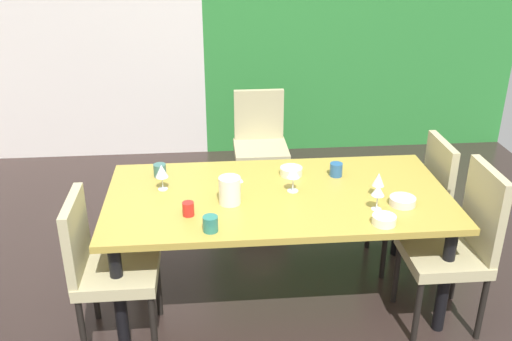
{
  "coord_description": "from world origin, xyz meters",
  "views": [
    {
      "loc": [
        -0.19,
        -2.69,
        2.29
      ],
      "look_at": [
        0.08,
        0.43,
        0.85
      ],
      "focal_mm": 40.0,
      "sensor_mm": 36.0,
      "label": 1
    }
  ],
  "objects_px": {
    "wine_glass_south": "(293,173)",
    "wine_glass_left": "(378,191)",
    "serving_bowl_corner": "(402,201)",
    "cup_front": "(160,170)",
    "serving_bowl_north": "(384,220)",
    "cup_right": "(210,224)",
    "cup_rear": "(336,170)",
    "wine_glass_near_shelf": "(162,171)",
    "serving_bowl_west": "(291,171)",
    "chair_left_near": "(103,262)",
    "wine_glass_east": "(378,180)",
    "chair_right_far": "(418,195)",
    "pitcher_near_window": "(230,190)",
    "chair_right_near": "(459,241)",
    "dining_table": "(278,204)",
    "cup_center": "(188,209)",
    "chair_head_far": "(260,140)"
  },
  "relations": [
    {
      "from": "chair_right_far",
      "to": "serving_bowl_corner",
      "type": "xyz_separation_m",
      "value": [
        -0.31,
        -0.52,
        0.24
      ]
    },
    {
      "from": "wine_glass_left",
      "to": "serving_bowl_north",
      "type": "height_order",
      "value": "wine_glass_left"
    },
    {
      "from": "dining_table",
      "to": "cup_right",
      "type": "relative_size",
      "value": 23.95
    },
    {
      "from": "chair_left_near",
      "to": "wine_glass_east",
      "type": "bearing_deg",
      "value": 98.86
    },
    {
      "from": "chair_left_near",
      "to": "serving_bowl_corner",
      "type": "bearing_deg",
      "value": 94.12
    },
    {
      "from": "chair_right_near",
      "to": "cup_front",
      "type": "xyz_separation_m",
      "value": [
        -1.73,
        0.63,
        0.23
      ]
    },
    {
      "from": "cup_right",
      "to": "cup_rear",
      "type": "bearing_deg",
      "value": 37.48
    },
    {
      "from": "wine_glass_south",
      "to": "serving_bowl_west",
      "type": "distance_m",
      "value": 0.25
    },
    {
      "from": "cup_right",
      "to": "wine_glass_south",
      "type": "bearing_deg",
      "value": 40.39
    },
    {
      "from": "serving_bowl_corner",
      "to": "chair_head_far",
      "type": "bearing_deg",
      "value": 112.5
    },
    {
      "from": "cup_front",
      "to": "serving_bowl_west",
      "type": "bearing_deg",
      "value": -3.74
    },
    {
      "from": "chair_right_near",
      "to": "cup_rear",
      "type": "relative_size",
      "value": 11.63
    },
    {
      "from": "serving_bowl_north",
      "to": "chair_right_near",
      "type": "bearing_deg",
      "value": 9.87
    },
    {
      "from": "chair_right_near",
      "to": "cup_center",
      "type": "bearing_deg",
      "value": 86.15
    },
    {
      "from": "cup_rear",
      "to": "pitcher_near_window",
      "type": "bearing_deg",
      "value": -155.69
    },
    {
      "from": "wine_glass_near_shelf",
      "to": "cup_right",
      "type": "bearing_deg",
      "value": -61.46
    },
    {
      "from": "wine_glass_south",
      "to": "pitcher_near_window",
      "type": "height_order",
      "value": "pitcher_near_window"
    },
    {
      "from": "chair_left_near",
      "to": "cup_front",
      "type": "distance_m",
      "value": 0.74
    },
    {
      "from": "wine_glass_near_shelf",
      "to": "wine_glass_east",
      "type": "distance_m",
      "value": 1.29
    },
    {
      "from": "wine_glass_left",
      "to": "cup_rear",
      "type": "bearing_deg",
      "value": 106.07
    },
    {
      "from": "wine_glass_east",
      "to": "cup_center",
      "type": "distance_m",
      "value": 1.12
    },
    {
      "from": "dining_table",
      "to": "cup_front",
      "type": "height_order",
      "value": "cup_front"
    },
    {
      "from": "chair_right_near",
      "to": "cup_rear",
      "type": "bearing_deg",
      "value": 48.59
    },
    {
      "from": "wine_glass_south",
      "to": "serving_bowl_corner",
      "type": "distance_m",
      "value": 0.65
    },
    {
      "from": "chair_left_near",
      "to": "chair_right_near",
      "type": "bearing_deg",
      "value": 90.0
    },
    {
      "from": "cup_rear",
      "to": "serving_bowl_west",
      "type": "bearing_deg",
      "value": 172.66
    },
    {
      "from": "wine_glass_south",
      "to": "wine_glass_left",
      "type": "distance_m",
      "value": 0.52
    },
    {
      "from": "wine_glass_south",
      "to": "serving_bowl_north",
      "type": "relative_size",
      "value": 1.25
    },
    {
      "from": "wine_glass_south",
      "to": "chair_right_far",
      "type": "bearing_deg",
      "value": 17.93
    },
    {
      "from": "cup_center",
      "to": "dining_table",
      "type": "bearing_deg",
      "value": 22.45
    },
    {
      "from": "chair_head_far",
      "to": "serving_bowl_corner",
      "type": "bearing_deg",
      "value": 112.5
    },
    {
      "from": "serving_bowl_corner",
      "to": "cup_front",
      "type": "distance_m",
      "value": 1.51
    },
    {
      "from": "chair_right_near",
      "to": "chair_head_far",
      "type": "distance_m",
      "value": 2.0
    },
    {
      "from": "dining_table",
      "to": "cup_right",
      "type": "height_order",
      "value": "cup_right"
    },
    {
      "from": "wine_glass_south",
      "to": "serving_bowl_north",
      "type": "bearing_deg",
      "value": -45.06
    },
    {
      "from": "chair_right_far",
      "to": "serving_bowl_west",
      "type": "distance_m",
      "value": 0.92
    },
    {
      "from": "wine_glass_south",
      "to": "cup_center",
      "type": "xyz_separation_m",
      "value": [
        -0.62,
        -0.25,
        -0.08
      ]
    },
    {
      "from": "dining_table",
      "to": "serving_bowl_north",
      "type": "distance_m",
      "value": 0.67
    },
    {
      "from": "wine_glass_near_shelf",
      "to": "cup_front",
      "type": "xyz_separation_m",
      "value": [
        -0.03,
        0.19,
        -0.08
      ]
    },
    {
      "from": "chair_left_near",
      "to": "chair_head_far",
      "type": "xyz_separation_m",
      "value": [
        1.03,
        1.74,
        0.0
      ]
    },
    {
      "from": "wine_glass_east",
      "to": "serving_bowl_north",
      "type": "bearing_deg",
      "value": -99.91
    },
    {
      "from": "chair_right_far",
      "to": "chair_left_near",
      "type": "relative_size",
      "value": 0.99
    },
    {
      "from": "chair_right_far",
      "to": "serving_bowl_west",
      "type": "height_order",
      "value": "chair_right_far"
    },
    {
      "from": "wine_glass_south",
      "to": "cup_front",
      "type": "distance_m",
      "value": 0.86
    },
    {
      "from": "wine_glass_near_shelf",
      "to": "serving_bowl_west",
      "type": "relative_size",
      "value": 1.15
    },
    {
      "from": "chair_head_far",
      "to": "cup_right",
      "type": "relative_size",
      "value": 10.79
    },
    {
      "from": "wine_glass_left",
      "to": "pitcher_near_window",
      "type": "distance_m",
      "value": 0.84
    },
    {
      "from": "wine_glass_near_shelf",
      "to": "wine_glass_left",
      "type": "bearing_deg",
      "value": -16.53
    },
    {
      "from": "wine_glass_left",
      "to": "wine_glass_east",
      "type": "xyz_separation_m",
      "value": [
        0.05,
        0.17,
        -0.01
      ]
    },
    {
      "from": "serving_bowl_north",
      "to": "cup_right",
      "type": "distance_m",
      "value": 0.94
    }
  ]
}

